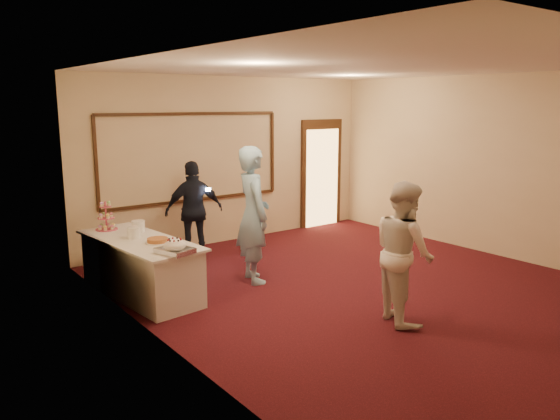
# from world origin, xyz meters

# --- Properties ---
(floor) EXTENTS (7.00, 7.00, 0.00)m
(floor) POSITION_xyz_m (0.00, 0.00, 0.00)
(floor) COLOR black
(floor) RESTS_ON ground
(room_walls) EXTENTS (6.04, 7.04, 3.02)m
(room_walls) POSITION_xyz_m (0.00, 0.00, 2.03)
(room_walls) COLOR beige
(room_walls) RESTS_ON floor
(wall_molding) EXTENTS (3.45, 0.04, 1.55)m
(wall_molding) POSITION_xyz_m (-0.80, 3.47, 1.60)
(wall_molding) COLOR #341F0F
(wall_molding) RESTS_ON room_walls
(doorway) EXTENTS (1.05, 0.07, 2.20)m
(doorway) POSITION_xyz_m (2.15, 3.45, 1.08)
(doorway) COLOR #341F0F
(doorway) RESTS_ON floor
(buffet_table) EXTENTS (1.03, 2.17, 0.77)m
(buffet_table) POSITION_xyz_m (-2.59, 1.68, 0.39)
(buffet_table) COLOR silver
(buffet_table) RESTS_ON floor
(pavlova_tray) EXTENTS (0.42, 0.48, 0.17)m
(pavlova_tray) POSITION_xyz_m (-2.52, 0.78, 0.84)
(pavlova_tray) COLOR silver
(pavlova_tray) RESTS_ON buffet_table
(cupcake_stand) EXTENTS (0.31, 0.31, 0.45)m
(cupcake_stand) POSITION_xyz_m (-2.74, 2.47, 0.93)
(cupcake_stand) COLOR #C14563
(cupcake_stand) RESTS_ON buffet_table
(plate_stack_a) EXTENTS (0.18, 0.18, 0.15)m
(plate_stack_a) POSITION_xyz_m (-2.62, 1.77, 0.85)
(plate_stack_a) COLOR white
(plate_stack_a) RESTS_ON buffet_table
(plate_stack_b) EXTENTS (0.19, 0.19, 0.15)m
(plate_stack_b) POSITION_xyz_m (-2.43, 2.09, 0.85)
(plate_stack_b) COLOR white
(plate_stack_b) RESTS_ON buffet_table
(tart) EXTENTS (0.31, 0.31, 0.06)m
(tart) POSITION_xyz_m (-2.48, 1.35, 0.80)
(tart) COLOR white
(tart) RESTS_ON buffet_table
(man) EXTENTS (0.64, 0.81, 1.95)m
(man) POSITION_xyz_m (-1.05, 1.27, 0.98)
(man) COLOR #8EBCDD
(man) RESTS_ON floor
(woman) EXTENTS (0.90, 0.99, 1.66)m
(woman) POSITION_xyz_m (-0.47, -0.98, 0.83)
(woman) COLOR white
(woman) RESTS_ON floor
(guest) EXTENTS (1.02, 0.62, 1.62)m
(guest) POSITION_xyz_m (-1.17, 2.81, 0.81)
(guest) COLOR black
(guest) RESTS_ON floor
(camera_flash) EXTENTS (0.08, 0.06, 0.05)m
(camera_flash) POSITION_xyz_m (-1.02, 2.60, 1.16)
(camera_flash) COLOR white
(camera_flash) RESTS_ON guest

